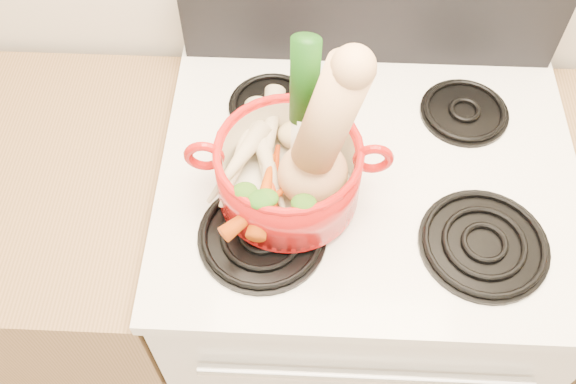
{
  "coord_description": "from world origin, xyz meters",
  "views": [
    {
      "loc": [
        -0.12,
        0.68,
        1.91
      ],
      "look_at": [
        -0.15,
        1.3,
        1.0
      ],
      "focal_mm": 40.0,
      "sensor_mm": 36.0,
      "label": 1
    }
  ],
  "objects_px": {
    "squash": "(315,136)",
    "leek": "(304,110)",
    "dutch_oven": "(289,172)",
    "stove_body": "(349,284)"
  },
  "relations": [
    {
      "from": "squash",
      "to": "leek",
      "type": "distance_m",
      "value": 0.06
    },
    {
      "from": "dutch_oven",
      "to": "squash",
      "type": "bearing_deg",
      "value": -18.96
    },
    {
      "from": "squash",
      "to": "stove_body",
      "type": "bearing_deg",
      "value": 21.27
    },
    {
      "from": "stove_body",
      "to": "squash",
      "type": "distance_m",
      "value": 0.7
    },
    {
      "from": "dutch_oven",
      "to": "leek",
      "type": "relative_size",
      "value": 0.82
    },
    {
      "from": "stove_body",
      "to": "dutch_oven",
      "type": "relative_size",
      "value": 3.72
    },
    {
      "from": "leek",
      "to": "stove_body",
      "type": "bearing_deg",
      "value": 21.38
    },
    {
      "from": "stove_body",
      "to": "dutch_oven",
      "type": "bearing_deg",
      "value": -153.01
    },
    {
      "from": "dutch_oven",
      "to": "squash",
      "type": "xyz_separation_m",
      "value": [
        0.04,
        -0.01,
        0.12
      ]
    },
    {
      "from": "leek",
      "to": "squash",
      "type": "bearing_deg",
      "value": -64.93
    }
  ]
}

